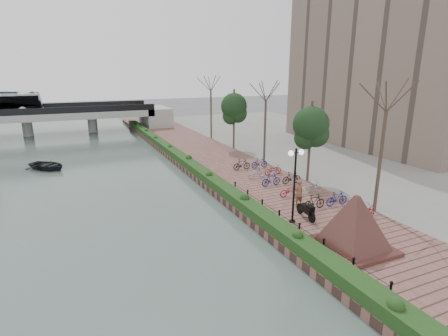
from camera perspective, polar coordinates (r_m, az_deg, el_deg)
ground at (r=18.66m, az=10.29°, el=-14.28°), size 220.00×220.00×0.00m
river_water at (r=39.69m, az=-31.39°, el=-0.22°), size 30.00×130.00×0.02m
promenade at (r=34.70m, az=-0.44°, el=0.53°), size 8.00×75.00×0.50m
inland_pavement at (r=43.48m, az=19.27°, el=2.72°), size 24.00×75.00×0.50m
hedge at (r=35.70m, az=-7.07°, el=1.75°), size 1.10×56.00×0.60m
chain_fence at (r=20.46m, az=10.52°, el=-8.84°), size 0.10×14.10×0.70m
granite_monument at (r=18.77m, az=20.51°, el=-8.29°), size 5.41×5.41×2.82m
lamppost at (r=20.42m, az=11.54°, el=-0.21°), size 1.02×0.32×4.50m
motorcycle at (r=22.07m, az=13.22°, el=-6.58°), size 0.76×1.82×1.11m
pedestrian at (r=23.72m, az=12.09°, el=-4.00°), size 0.69×0.47×1.84m
bicycle_parking at (r=26.94m, az=11.00°, el=-2.58°), size 2.40×14.69×1.00m
street_trees at (r=31.71m, az=9.76°, el=5.25°), size 3.20×37.12×6.80m
bridge at (r=58.83m, az=-30.29°, el=7.69°), size 36.00×10.77×6.50m
boat at (r=37.91m, az=-26.89°, el=0.40°), size 4.78×4.82×0.82m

